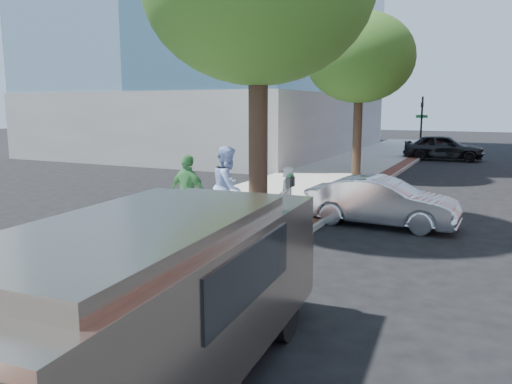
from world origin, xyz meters
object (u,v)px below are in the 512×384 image
Objects in this scene: person_green at (188,193)px; sedan_silver at (382,202)px; person_gray at (287,198)px; person_officer at (228,187)px; van at (164,291)px; parking_meter at (290,191)px; bg_car at (443,147)px.

person_green is 0.48× the size of sedan_silver.
person_gray is at bearing -139.02° from person_green.
person_officer is 4.21m from sedan_silver.
van is (1.36, -6.97, 0.18)m from person_gray.
parking_meter is at bearing 146.60° from sedan_silver.
bg_car is at bearing -21.19° from person_officer.
sedan_silver is at bearing 113.93° from person_gray.
parking_meter is 0.71× the size of person_officer.
person_green reaches higher than person_gray.
person_green is (-2.07, -1.30, 0.16)m from person_gray.
van is (-0.39, -27.53, 0.35)m from bg_car.
sedan_silver is (3.41, 2.42, -0.52)m from person_officer.
person_officer is 0.36× the size of van.
parking_meter is at bearing 10.98° from person_gray.
person_green reaches higher than sedan_silver.
person_gray is 7.11m from van.
person_gray is 0.83× the size of person_green.
person_officer is 1.09m from person_green.
person_gray is (-0.25, 0.38, -0.26)m from parking_meter.
bg_car reaches higher than sedan_silver.
person_officer is at bearing -96.86° from person_gray.
person_officer is 21.20m from bg_car.
person_gray reaches higher than bg_car.
sedan_silver is at bearing 81.99° from van.
person_gray is 0.28× the size of van.
van reaches higher than person_gray.
person_green is at bearing -80.02° from person_gray.
bg_car is (1.50, 20.93, -0.42)m from parking_meter.
person_green is at bearing 133.33° from person_officer.
person_green is 0.33× the size of van.
person_green is 6.63m from van.
parking_meter is at bearing 95.33° from van.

